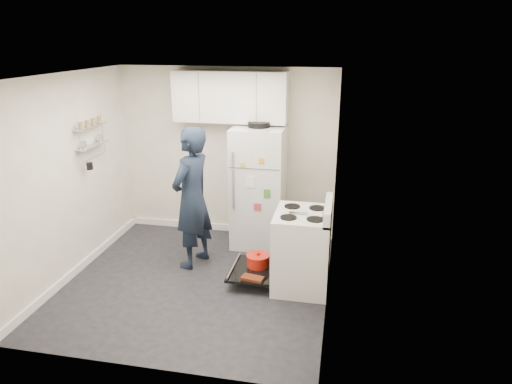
% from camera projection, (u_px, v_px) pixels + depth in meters
% --- Properties ---
extents(room, '(3.21, 3.21, 2.51)m').
position_uv_depth(room, '(192.00, 188.00, 5.33)').
color(room, black).
rests_on(room, ground).
extents(electric_range, '(0.66, 0.76, 1.10)m').
position_uv_depth(electric_range, '(301.00, 250.00, 5.45)').
color(electric_range, silver).
rests_on(electric_range, ground).
extents(open_oven_door, '(0.55, 0.71, 0.23)m').
position_uv_depth(open_oven_door, '(255.00, 265.00, 5.68)').
color(open_oven_door, black).
rests_on(open_oven_door, ground).
extents(refrigerator, '(0.72, 0.74, 1.79)m').
position_uv_depth(refrigerator, '(259.00, 187.00, 6.47)').
color(refrigerator, silver).
rests_on(refrigerator, ground).
extents(upper_cabinets, '(1.60, 0.33, 0.70)m').
position_uv_depth(upper_cabinets, '(230.00, 97.00, 6.32)').
color(upper_cabinets, silver).
rests_on(upper_cabinets, room).
extents(wall_shelf_rack, '(0.14, 0.60, 0.61)m').
position_uv_depth(wall_shelf_rack, '(91.00, 136.00, 5.88)').
color(wall_shelf_rack, '#B2B2B7').
rests_on(wall_shelf_rack, room).
extents(person, '(0.62, 0.78, 1.85)m').
position_uv_depth(person, '(192.00, 198.00, 5.84)').
color(person, black).
rests_on(person, ground).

